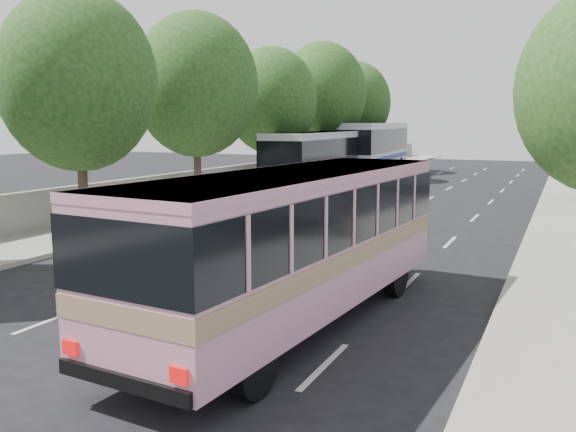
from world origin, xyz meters
The scene contains 14 objects.
ground centered at (0.00, 0.00, 0.00)m, with size 120.00×120.00×0.00m, color black.
sidewalk_left centered at (-8.50, 20.00, 0.07)m, with size 4.00×90.00×0.15m, color #9E998E.
low_wall centered at (-10.30, 20.00, 0.90)m, with size 0.30×90.00×1.50m, color #9E998E.
tree_left_b centered at (-8.42, 5.94, 5.82)m, with size 5.70×5.70×8.88m.
tree_left_c centered at (-8.62, 13.94, 6.12)m, with size 6.00×6.00×9.35m.
tree_left_d centered at (-8.52, 21.94, 5.63)m, with size 5.52×5.52×8.60m.
tree_left_e centered at (-8.42, 29.94, 6.43)m, with size 6.30×6.30×9.82m.
tree_left_f centered at (-8.62, 37.94, 6.00)m, with size 5.88×5.88×9.16m.
pink_bus centered at (2.88, -0.16, 1.95)m, with size 3.30×10.01×3.14m.
pink_taxi centered at (-0.04, 11.87, 0.68)m, with size 1.62×4.02×1.37m, color #F81582.
white_pickup centered at (-3.94, 11.37, 0.76)m, with size 2.12×5.21×1.51m, color white.
tour_coach_front centered at (-6.30, 23.50, 2.15)m, with size 3.19×12.03×3.56m.
tour_coach_rear centered at (-6.30, 35.36, 2.47)m, with size 3.84×13.85×4.10m.
taxi_roof_sign centered at (-0.04, 11.87, 1.46)m, with size 0.55×0.18×0.18m, color silver.
Camera 1 is at (7.75, -11.19, 4.08)m, focal length 38.00 mm.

